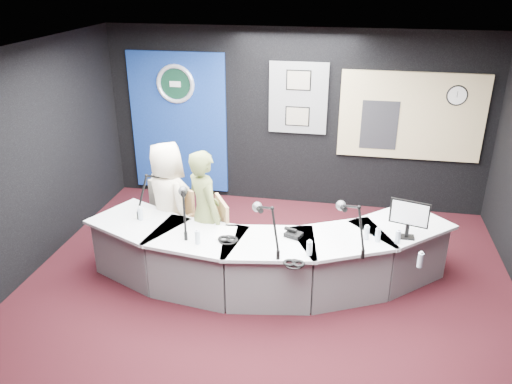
% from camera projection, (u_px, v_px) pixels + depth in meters
% --- Properties ---
extents(ground, '(6.00, 6.00, 0.00)m').
position_uv_depth(ground, '(260.00, 308.00, 5.92)').
color(ground, black).
rests_on(ground, ground).
extents(ceiling, '(6.00, 6.00, 0.02)m').
position_uv_depth(ceiling, '(261.00, 61.00, 4.78)').
color(ceiling, silver).
rests_on(ceiling, ground).
extents(wall_back, '(6.00, 0.02, 2.80)m').
position_uv_depth(wall_back, '(294.00, 120.00, 8.04)').
color(wall_back, black).
rests_on(wall_back, ground).
extents(wall_left, '(0.02, 6.00, 2.80)m').
position_uv_depth(wall_left, '(3.00, 178.00, 5.86)').
color(wall_left, black).
rests_on(wall_left, ground).
extents(broadcast_desk, '(4.50, 1.90, 0.75)m').
position_uv_depth(broadcast_desk, '(264.00, 255.00, 6.27)').
color(broadcast_desk, silver).
rests_on(broadcast_desk, ground).
extents(backdrop_panel, '(1.60, 0.05, 2.30)m').
position_uv_depth(backdrop_panel, '(179.00, 123.00, 8.40)').
color(backdrop_panel, navy).
rests_on(backdrop_panel, wall_back).
extents(agency_seal, '(0.63, 0.07, 0.63)m').
position_uv_depth(agency_seal, '(175.00, 84.00, 8.10)').
color(agency_seal, silver).
rests_on(agency_seal, backdrop_panel).
extents(seal_center, '(0.48, 0.01, 0.48)m').
position_uv_depth(seal_center, '(175.00, 84.00, 8.10)').
color(seal_center, black).
rests_on(seal_center, backdrop_panel).
extents(pinboard, '(0.90, 0.04, 1.10)m').
position_uv_depth(pinboard, '(298.00, 98.00, 7.87)').
color(pinboard, slate).
rests_on(pinboard, wall_back).
extents(framed_photo_upper, '(0.34, 0.02, 0.27)m').
position_uv_depth(framed_photo_upper, '(299.00, 80.00, 7.73)').
color(framed_photo_upper, '#7F725C').
rests_on(framed_photo_upper, pinboard).
extents(framed_photo_lower, '(0.34, 0.02, 0.27)m').
position_uv_depth(framed_photo_lower, '(297.00, 116.00, 7.95)').
color(framed_photo_lower, '#7F725C').
rests_on(framed_photo_lower, pinboard).
extents(booth_window_frame, '(2.12, 0.06, 1.32)m').
position_uv_depth(booth_window_frame, '(411.00, 116.00, 7.66)').
color(booth_window_frame, tan).
rests_on(booth_window_frame, wall_back).
extents(booth_glow, '(2.00, 0.02, 1.20)m').
position_uv_depth(booth_glow, '(411.00, 117.00, 7.65)').
color(booth_glow, '#D1BF84').
rests_on(booth_glow, booth_window_frame).
extents(equipment_rack, '(0.55, 0.02, 0.75)m').
position_uv_depth(equipment_rack, '(379.00, 125.00, 7.77)').
color(equipment_rack, black).
rests_on(equipment_rack, booth_window_frame).
extents(wall_clock, '(0.28, 0.01, 0.28)m').
position_uv_depth(wall_clock, '(457.00, 95.00, 7.39)').
color(wall_clock, white).
rests_on(wall_clock, booth_window_frame).
extents(armchair_left, '(0.73, 0.73, 0.94)m').
position_uv_depth(armchair_left, '(170.00, 225.00, 6.78)').
color(armchair_left, '#AE824F').
rests_on(armchair_left, ground).
extents(armchair_right, '(0.70, 0.70, 0.90)m').
position_uv_depth(armchair_right, '(206.00, 239.00, 6.48)').
color(armchair_right, '#AE824F').
rests_on(armchair_right, ground).
extents(draped_jacket, '(0.48, 0.35, 0.70)m').
position_uv_depth(draped_jacket, '(164.00, 207.00, 6.94)').
color(draped_jacket, slate).
rests_on(draped_jacket, armchair_left).
extents(person_man, '(0.93, 0.91, 1.62)m').
position_uv_depth(person_man, '(168.00, 202.00, 6.64)').
color(person_man, beige).
rests_on(person_man, ground).
extents(person_woman, '(0.70, 0.70, 1.64)m').
position_uv_depth(person_woman, '(205.00, 213.00, 6.33)').
color(person_woman, olive).
rests_on(person_woman, ground).
extents(computer_monitor, '(0.42, 0.14, 0.29)m').
position_uv_depth(computer_monitor, '(409.00, 213.00, 5.77)').
color(computer_monitor, black).
rests_on(computer_monitor, broadcast_desk).
extents(desk_phone, '(0.22, 0.20, 0.05)m').
position_uv_depth(desk_phone, '(294.00, 235.00, 5.92)').
color(desk_phone, black).
rests_on(desk_phone, broadcast_desk).
extents(headphones_near, '(0.22, 0.22, 0.04)m').
position_uv_depth(headphones_near, '(294.00, 263.00, 5.36)').
color(headphones_near, black).
rests_on(headphones_near, broadcast_desk).
extents(headphones_far, '(0.24, 0.24, 0.04)m').
position_uv_depth(headphones_far, '(228.00, 239.00, 5.83)').
color(headphones_far, black).
rests_on(headphones_far, broadcast_desk).
extents(paper_stack, '(0.24, 0.31, 0.00)m').
position_uv_depth(paper_stack, '(144.00, 214.00, 6.47)').
color(paper_stack, white).
rests_on(paper_stack, broadcast_desk).
extents(notepad, '(0.26, 0.35, 0.00)m').
position_uv_depth(notepad, '(226.00, 233.00, 6.01)').
color(notepad, white).
rests_on(notepad, broadcast_desk).
extents(boom_mic_a, '(0.40, 0.67, 0.60)m').
position_uv_depth(boom_mic_a, '(156.00, 189.00, 6.43)').
color(boom_mic_a, black).
rests_on(boom_mic_a, broadcast_desk).
extents(boom_mic_b, '(0.33, 0.70, 0.60)m').
position_uv_depth(boom_mic_b, '(184.00, 205.00, 6.01)').
color(boom_mic_b, black).
rests_on(boom_mic_b, broadcast_desk).
extents(boom_mic_c, '(0.44, 0.65, 0.60)m').
position_uv_depth(boom_mic_c, '(267.00, 222.00, 5.62)').
color(boom_mic_c, black).
rests_on(boom_mic_c, broadcast_desk).
extents(boom_mic_d, '(0.39, 0.68, 0.60)m').
position_uv_depth(boom_mic_d, '(352.00, 220.00, 5.64)').
color(boom_mic_d, black).
rests_on(boom_mic_d, broadcast_desk).
extents(water_bottles, '(3.33, 0.56, 0.18)m').
position_uv_depth(water_bottles, '(269.00, 234.00, 5.80)').
color(water_bottles, silver).
rests_on(water_bottles, broadcast_desk).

